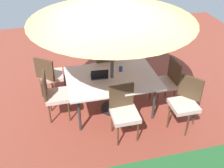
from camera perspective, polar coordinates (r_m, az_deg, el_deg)
ground_plane at (r=5.49m, az=-0.00°, el=-5.50°), size 10.00×10.00×0.02m
dining_table at (r=5.06m, az=-0.00°, el=0.98°), size 1.71×1.20×0.78m
patio_umbrella at (r=4.47m, az=-0.00°, el=15.69°), size 2.80×2.80×2.27m
chair_west at (r=5.46m, az=11.56°, el=0.75°), size 0.47×0.46×0.98m
chair_east at (r=5.10m, az=-12.28°, el=-1.96°), size 0.47×0.46×0.98m
chair_southeast at (r=5.69m, az=-13.14°, el=2.02°), size 0.58×0.58×0.98m
chair_south at (r=5.79m, az=-1.67°, el=3.56°), size 0.48×0.49×0.98m
chair_north at (r=4.60m, az=2.55°, el=-5.59°), size 0.46×0.47×0.98m
chair_northwest at (r=4.97m, az=15.46°, el=-3.50°), size 0.59×0.58×0.98m
laptop at (r=4.99m, az=-2.73°, el=1.82°), size 0.34×0.27×0.21m
cup at (r=5.20m, az=1.86°, el=3.27°), size 0.07×0.07×0.10m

